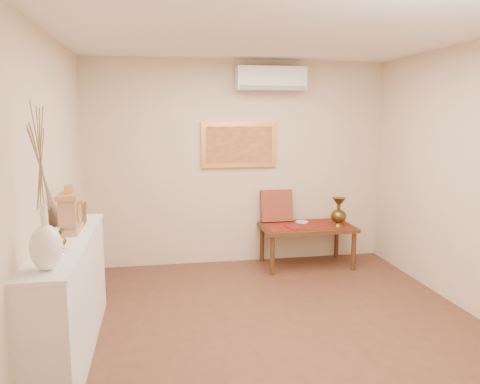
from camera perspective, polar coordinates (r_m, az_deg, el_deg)
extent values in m
plane|color=brown|center=(4.49, 5.07, -16.87)|extent=(4.50, 4.50, 0.00)
plane|color=white|center=(4.10, 5.63, 19.42)|extent=(4.50, 4.50, 0.00)
cube|color=beige|center=(6.26, -0.17, 3.52)|extent=(4.00, 0.02, 2.70)
cube|color=beige|center=(2.06, 22.51, -9.10)|extent=(4.00, 0.02, 2.70)
cube|color=beige|center=(4.04, -23.17, -0.38)|extent=(0.02, 4.50, 2.70)
cube|color=maroon|center=(6.24, 8.15, -4.00)|extent=(1.14, 0.59, 0.01)
cylinder|color=white|center=(6.37, 7.55, -3.62)|extent=(0.17, 0.17, 0.01)
cube|color=maroon|center=(6.06, 6.66, -4.28)|extent=(0.21, 0.27, 0.01)
cube|color=maroon|center=(6.35, 4.47, -1.67)|extent=(0.43, 0.19, 0.44)
cube|color=white|center=(4.23, -20.05, -12.09)|extent=(0.35, 2.00, 0.95)
cube|color=white|center=(4.08, -20.42, -5.65)|extent=(0.37, 2.02, 0.03)
cube|color=tan|center=(4.32, -19.91, -4.27)|extent=(0.16, 0.36, 0.05)
cube|color=tan|center=(4.29, -20.02, -2.32)|extent=(0.14, 0.30, 0.25)
cylinder|color=beige|center=(4.28, -19.03, -2.30)|extent=(0.01, 0.17, 0.17)
cylinder|color=gold|center=(4.27, -18.96, -2.30)|extent=(0.01, 0.19, 0.19)
cube|color=tan|center=(4.26, -20.12, -0.41)|extent=(0.17, 0.34, 0.04)
cube|color=gold|center=(4.25, -20.16, 0.32)|extent=(0.06, 0.11, 0.07)
cube|color=tan|center=(4.56, -19.36, -2.47)|extent=(0.15, 0.20, 0.22)
cube|color=#4F2D17|center=(4.55, -18.37, -3.06)|extent=(0.01, 0.17, 0.09)
cube|color=#4F2D17|center=(4.53, -18.43, -1.83)|extent=(0.01, 0.17, 0.09)
cube|color=tan|center=(4.53, -19.44, -0.96)|extent=(0.16, 0.21, 0.02)
cube|color=#4F2D17|center=(6.25, 8.15, -4.26)|extent=(1.20, 0.70, 0.05)
cylinder|color=#4F2D17|center=(5.91, 3.95, -7.75)|extent=(0.06, 0.06, 0.50)
cylinder|color=#4F2D17|center=(6.25, 13.67, -7.04)|extent=(0.06, 0.06, 0.50)
cylinder|color=#4F2D17|center=(6.45, 2.69, -6.28)|extent=(0.06, 0.06, 0.50)
cylinder|color=#4F2D17|center=(6.76, 11.69, -5.72)|extent=(0.06, 0.06, 0.50)
cube|color=gold|center=(6.22, -0.13, 5.79)|extent=(1.00, 0.05, 0.60)
cube|color=#CA7446|center=(6.19, -0.09, 5.78)|extent=(0.88, 0.01, 0.48)
cube|color=silver|center=(6.20, 3.78, 13.63)|extent=(0.90, 0.24, 0.30)
cube|color=gray|center=(6.08, 4.05, 12.58)|extent=(0.86, 0.02, 0.05)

